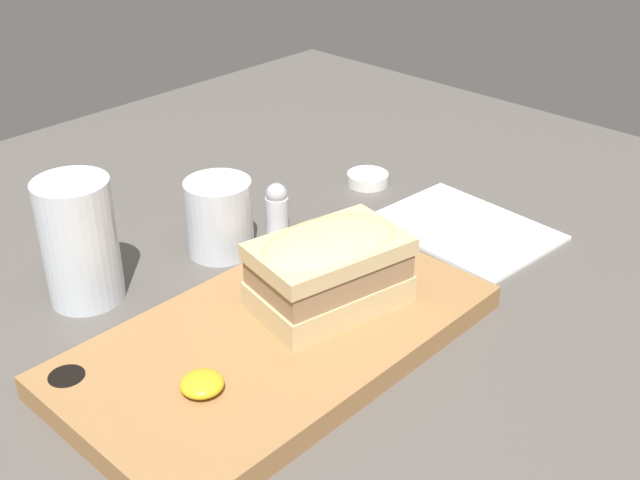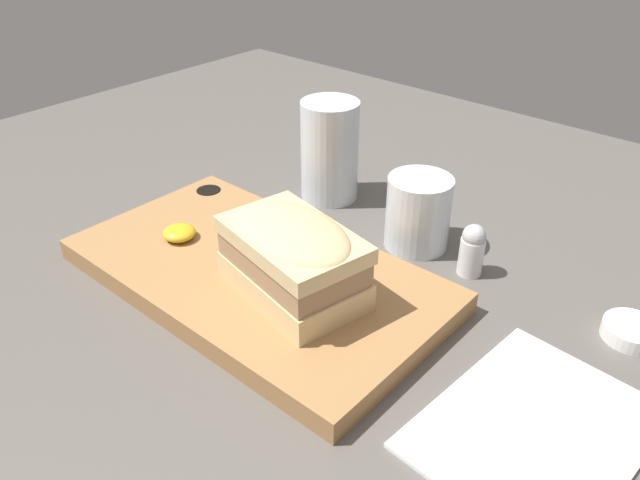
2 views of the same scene
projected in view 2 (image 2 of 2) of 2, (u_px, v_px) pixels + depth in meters
dining_table at (311, 277)px, 68.55cm from camera, size 140.25×119.69×2.00cm
serving_board at (256, 274)px, 65.26cm from camera, size 39.67×21.84×2.38cm
sandwich at (293, 255)px, 58.49cm from camera, size 15.48×11.36×7.90cm
mustard_dollop at (179, 233)px, 68.75cm from camera, size 3.60×3.60×1.44cm
water_glass at (330, 157)px, 79.81cm from camera, size 7.41×7.41×12.91cm
wine_glass at (418, 216)px, 70.50cm from camera, size 7.33×7.33×8.45cm
napkin at (535, 429)px, 48.90cm from camera, size 15.96×20.44×0.40cm
salt_shaker at (472, 249)px, 65.92cm from camera, size 2.65×2.65×5.93cm
condiment_dish at (632, 331)px, 58.03cm from camera, size 5.37×5.37×1.49cm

